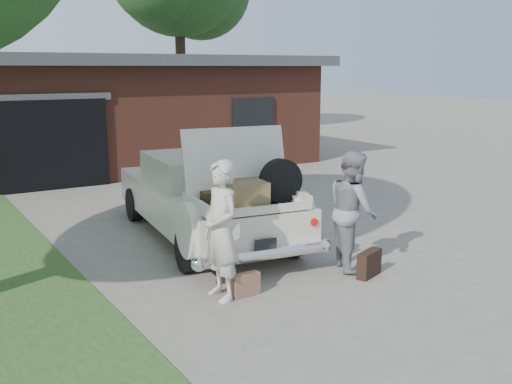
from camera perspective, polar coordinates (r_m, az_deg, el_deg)
ground at (r=8.91m, az=2.06°, el=-7.61°), size 90.00×90.00×0.00m
house at (r=19.34m, az=-14.87°, el=7.58°), size 12.80×7.80×3.30m
sedan at (r=10.52m, az=-4.86°, el=-0.41°), size 2.57×5.25×2.07m
woman_left at (r=7.68m, az=-3.34°, el=-3.69°), size 0.44×0.67×1.83m
woman_right at (r=8.97m, az=9.21°, el=-1.71°), size 0.95×1.05×1.78m
suitcase_left at (r=7.97m, az=-1.00°, el=-8.83°), size 0.40×0.15×0.31m
suitcase_right at (r=8.82m, az=10.73°, el=-6.73°), size 0.51×0.32×0.38m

